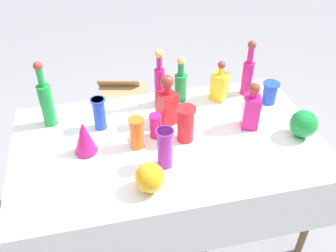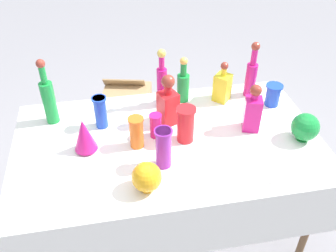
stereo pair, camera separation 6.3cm
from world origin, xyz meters
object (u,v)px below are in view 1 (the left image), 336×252
Objects in this scene: square_decanter_0 at (220,85)px; fluted_vase_0 at (84,137)px; slender_vase_0 at (165,147)px; slender_vase_2 at (270,92)px; cardboard_box_behind_left at (122,112)px; square_decanter_1 at (167,103)px; tall_bottle_0 at (181,84)px; slender_vase_1 at (155,125)px; tall_bottle_2 at (46,101)px; round_bowl_1 at (303,124)px; round_bowl_0 at (150,178)px; slender_vase_5 at (99,113)px; square_decanter_2 at (251,109)px; tall_bottle_3 at (248,73)px; slender_vase_3 at (186,123)px; tall_bottle_1 at (160,82)px; slender_vase_4 at (137,132)px.

square_decanter_0 is 0.94m from fluted_vase_0.
slender_vase_0 is 1.59× the size of slender_vase_2.
square_decanter_1 is at bearing -78.99° from cardboard_box_behind_left.
tall_bottle_0 is 2.10× the size of slender_vase_1.
tall_bottle_2 is 0.37m from fluted_vase_0.
square_decanter_1 is 0.78m from round_bowl_1.
slender_vase_5 is at bearing 109.35° from round_bowl_0.
square_decanter_2 is 0.30m from round_bowl_1.
square_decanter_2 is at bearing -3.27° from slender_vase_1.
tall_bottle_2 is 0.81m from round_bowl_0.
square_decanter_1 is at bearing 162.18° from square_decanter_2.
slender_vase_3 is at bearing -143.74° from tall_bottle_3.
tall_bottle_3 is at bearing 25.03° from slender_vase_1.
slender_vase_1 is (-0.09, -0.30, -0.09)m from tall_bottle_1.
slender_vase_2 is 1.19m from fluted_vase_0.
square_decanter_0 is 0.85× the size of square_decanter_1.
square_decanter_2 reaches higher than square_decanter_0.
slender_vase_2 is at bearing -52.80° from tall_bottle_3.
slender_vase_4 is (-0.27, -0.00, -0.01)m from slender_vase_3.
square_decanter_1 is at bearing 19.27° from fluted_vase_0.
slender_vase_0 is (-0.23, -0.58, 0.00)m from tall_bottle_0.
round_bowl_0 is (-0.78, -0.71, -0.08)m from tall_bottle_3.
tall_bottle_1 is 1.71× the size of slender_vase_0.
slender_vase_1 is at bearing -128.36° from square_decanter_1.
tall_bottle_0 reaches higher than round_bowl_1.
slender_vase_1 is at bearing 167.41° from round_bowl_1.
square_decanter_1 is at bearing -174.92° from slender_vase_2.
round_bowl_0 is (-0.88, -0.57, 0.00)m from slender_vase_2.
slender_vase_1 is 0.41m from round_bowl_0.
tall_bottle_0 is 0.74× the size of tall_bottle_2.
slender_vase_5 is 1.29× the size of round_bowl_0.
slender_vase_3 reaches higher than round_bowl_1.
tall_bottle_3 is 1.66× the size of slender_vase_0.
slender_vase_3 is 0.41× the size of cardboard_box_behind_left.
fluted_vase_0 reaches higher than round_bowl_1.
slender_vase_1 is 0.40m from fluted_vase_0.
slender_vase_1 is (-0.67, -0.31, -0.08)m from tall_bottle_3.
slender_vase_2 is (1.36, -0.08, -0.09)m from tall_bottle_2.
slender_vase_2 is at bearing 33.01° from round_bowl_0.
square_decanter_1 is (0.68, -0.14, -0.03)m from tall_bottle_2.
square_decanter_0 is 1.46× the size of slender_vase_4.
square_decanter_1 is at bearing 157.48° from round_bowl_1.
fluted_vase_0 is 1.36m from cardboard_box_behind_left.
square_decanter_1 is (0.00, -0.19, -0.03)m from tall_bottle_1.
tall_bottle_0 is at bearing 138.49° from round_bowl_1.
square_decanter_1 reaches higher than slender_vase_1.
slender_vase_5 reaches higher than round_bowl_0.
tall_bottle_3 is at bearing 9.61° from slender_vase_5.
tall_bottle_3 is 0.87m from slender_vase_0.
tall_bottle_1 is 0.19m from square_decanter_1.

